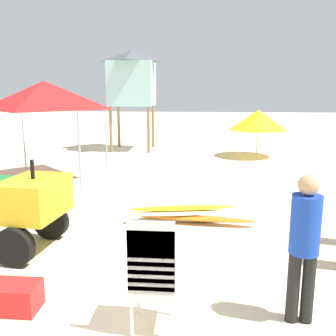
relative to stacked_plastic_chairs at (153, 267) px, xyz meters
name	(u,v)px	position (x,y,z in m)	size (l,w,h in m)	color
ground	(61,294)	(-1.26, 0.64, -0.74)	(80.00, 80.00, 0.00)	beige
stacked_plastic_chairs	(153,267)	(0.00, 0.00, 0.00)	(0.48, 0.48, 1.29)	white
surfboard_pile	(187,215)	(0.24, 3.45, -0.59)	(2.51, 0.67, 0.32)	white
lifeguard_near_center	(304,240)	(1.61, 0.32, 0.23)	(0.32, 0.32, 1.69)	black
popup_canopy	(45,95)	(-3.84, 6.77, 1.66)	(2.76, 2.76, 2.79)	#B2B2B7
lifeguard_tower	(132,78)	(-2.38, 12.43, 2.27)	(1.98, 1.98, 4.14)	olive
beach_umbrella_left	(258,120)	(2.69, 11.10, 0.68)	(2.16, 2.16, 1.80)	beige
cooler_box	(15,297)	(-1.67, 0.27, -0.58)	(0.56, 0.39, 0.33)	red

